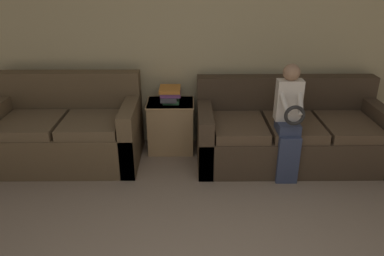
% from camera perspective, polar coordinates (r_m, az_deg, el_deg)
% --- Properties ---
extents(wall_back, '(7.22, 0.06, 2.55)m').
position_cam_1_polar(wall_back, '(4.62, 1.51, 12.72)').
color(wall_back, '#C6B789').
rests_on(wall_back, ground_plane).
extents(couch_main, '(2.16, 0.98, 0.92)m').
position_cam_1_polar(couch_main, '(4.56, 14.57, -0.82)').
color(couch_main, '#473828').
rests_on(couch_main, ground_plane).
extents(couch_side, '(1.68, 0.92, 0.99)m').
position_cam_1_polar(couch_side, '(4.61, -18.52, -0.65)').
color(couch_side, brown).
rests_on(couch_side, ground_plane).
extents(child_left_seated, '(0.27, 0.38, 1.24)m').
position_cam_1_polar(child_left_seated, '(4.01, 14.54, 1.48)').
color(child_left_seated, '#384260').
rests_on(child_left_seated, ground_plane).
extents(side_shelf, '(0.57, 0.45, 0.63)m').
position_cam_1_polar(side_shelf, '(4.64, -3.24, 0.40)').
color(side_shelf, tan).
rests_on(side_shelf, ground_plane).
extents(book_stack, '(0.25, 0.30, 0.18)m').
position_cam_1_polar(book_stack, '(4.49, -3.36, 5.14)').
color(book_stack, '#3D8451').
rests_on(book_stack, side_shelf).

